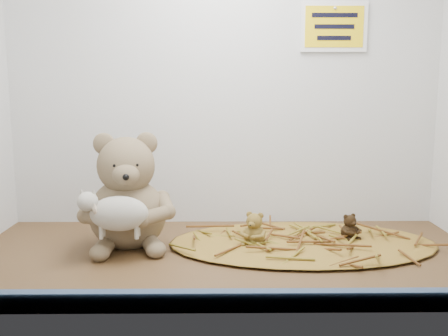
{
  "coord_description": "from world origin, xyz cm",
  "views": [
    {
      "loc": [
        -1.63,
        -111.01,
        38.53
      ],
      "look_at": [
        -0.39,
        2.26,
        20.27
      ],
      "focal_mm": 40.0,
      "sensor_mm": 36.0,
      "label": 1
    }
  ],
  "objects_px": {
    "main_teddy": "(127,190)",
    "toy_lamb": "(119,214)",
    "mini_teddy_tan": "(255,227)",
    "mini_teddy_brown": "(349,225)"
  },
  "relations": [
    {
      "from": "main_teddy",
      "to": "mini_teddy_brown",
      "type": "relative_size",
      "value": 4.37
    },
    {
      "from": "main_teddy",
      "to": "mini_teddy_brown",
      "type": "distance_m",
      "value": 0.56
    },
    {
      "from": "main_teddy",
      "to": "mini_teddy_tan",
      "type": "distance_m",
      "value": 0.32
    },
    {
      "from": "main_teddy",
      "to": "toy_lamb",
      "type": "xyz_separation_m",
      "value": [
        0.0,
        -0.1,
        -0.03
      ]
    },
    {
      "from": "toy_lamb",
      "to": "mini_teddy_brown",
      "type": "xyz_separation_m",
      "value": [
        0.55,
        0.12,
        -0.06
      ]
    },
    {
      "from": "main_teddy",
      "to": "mini_teddy_tan",
      "type": "relative_size",
      "value": 3.5
    },
    {
      "from": "toy_lamb",
      "to": "mini_teddy_tan",
      "type": "height_order",
      "value": "toy_lamb"
    },
    {
      "from": "mini_teddy_brown",
      "to": "toy_lamb",
      "type": "bearing_deg",
      "value": 167.31
    },
    {
      "from": "toy_lamb",
      "to": "mini_teddy_tan",
      "type": "xyz_separation_m",
      "value": [
        0.31,
        0.08,
        -0.05
      ]
    },
    {
      "from": "mini_teddy_tan",
      "to": "mini_teddy_brown",
      "type": "distance_m",
      "value": 0.24
    }
  ]
}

